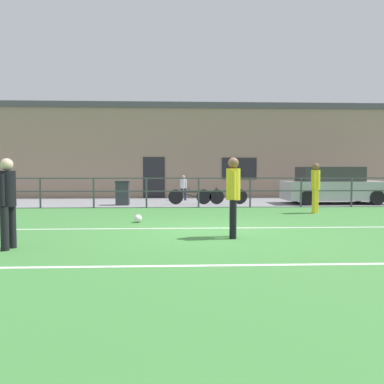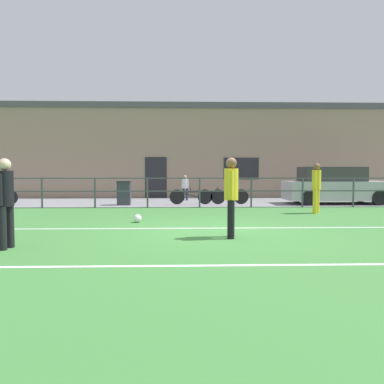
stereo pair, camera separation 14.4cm
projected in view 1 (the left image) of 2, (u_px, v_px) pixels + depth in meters
ground at (214, 233)px, 8.90m from camera, size 60.00×44.00×0.04m
field_line_touchline at (212, 228)px, 9.57m from camera, size 36.00×0.11×0.00m
field_line_hash at (235, 265)px, 5.83m from camera, size 36.00×0.11×0.00m
pavement_strip at (195, 202)px, 17.38m from camera, size 48.00×5.00×0.02m
perimeter_fence at (199, 188)px, 14.84m from camera, size 36.07×0.07×1.15m
clubhouse_facade at (192, 151)px, 20.93m from camera, size 28.00×2.56×4.89m
player_goalkeeper at (8, 198)px, 6.96m from camera, size 0.29×0.45×1.65m
player_striker at (233, 192)px, 8.17m from camera, size 0.30×0.46×1.70m
player_winger at (316, 185)px, 12.86m from camera, size 0.31×0.39×1.67m
soccer_ball_match at (138, 218)px, 10.60m from camera, size 0.22×0.22×0.22m
spectator_child at (183, 186)px, 18.12m from camera, size 0.31×0.21×1.18m
parked_car_red at (333, 186)px, 16.36m from camera, size 4.21×1.79×1.55m
bicycle_parked_0 at (196, 196)px, 16.06m from camera, size 2.32×0.04×0.72m
bicycle_parked_2 at (222, 196)px, 16.10m from camera, size 2.13×0.04×0.72m
trash_bin_0 at (123, 193)px, 15.69m from camera, size 0.55×0.47×0.98m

